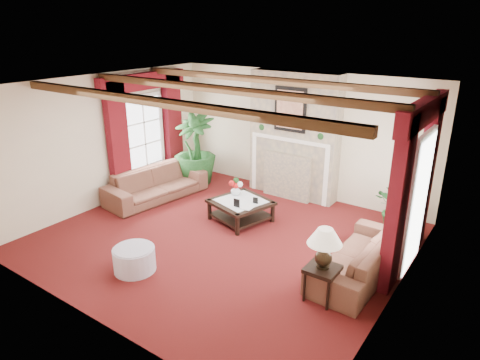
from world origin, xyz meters
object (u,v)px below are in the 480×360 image
Objects in this scene: coffee_table at (241,211)px; ottoman at (134,259)px; sofa_left at (156,179)px; side_table at (321,283)px; potted_palm at (195,164)px; sofa_right at (360,250)px.

ottoman is at bearing -81.82° from coffee_table.
sofa_left reaches higher than side_table.
sofa_left is 4.70m from side_table.
coffee_table is (2.06, -1.07, -0.28)m from potted_palm.
side_table is (4.51, -1.30, -0.18)m from sofa_left.
coffee_table is at bearing 82.20° from ottoman.
sofa_right is at bearing 4.36° from coffee_table.
sofa_left reaches higher than sofa_right.
potted_palm reaches higher than sofa_right.
potted_palm is (0.10, 1.21, 0.04)m from sofa_left.
potted_palm reaches higher than side_table.
potted_palm is (-4.60, 1.59, 0.07)m from sofa_right.
sofa_right is 3.29× the size of ottoman.
sofa_right reaches higher than ottoman.
sofa_left is at bearing -94.66° from potted_palm.
sofa_left is 3.58× the size of ottoman.
side_table is (4.41, -2.51, -0.23)m from potted_palm.
coffee_table is at bearing -27.52° from potted_palm.
potted_palm is 5.08m from side_table.
potted_palm is at bearing 168.46° from coffee_table.
sofa_right is 0.95m from side_table.
sofa_right reaches higher than coffee_table.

